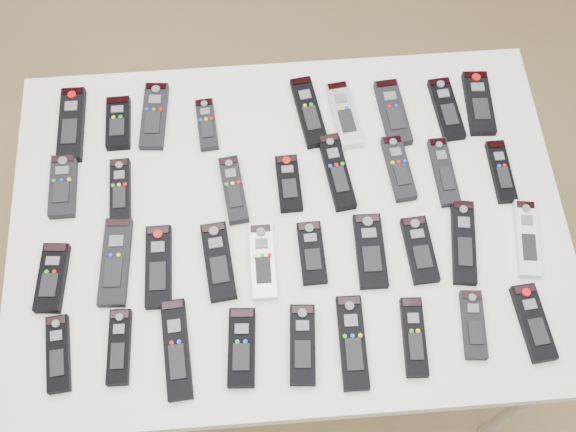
{
  "coord_description": "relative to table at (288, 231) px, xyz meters",
  "views": [
    {
      "loc": [
        -0.01,
        -0.75,
        2.24
      ],
      "look_at": [
        0.05,
        -0.05,
        0.8
      ],
      "focal_mm": 45.0,
      "sensor_mm": 36.0,
      "label": 1
    }
  ],
  "objects": [
    {
      "name": "remote_6",
      "position": [
        0.27,
        0.26,
        0.07
      ],
      "size": [
        0.07,
        0.18,
        0.02
      ],
      "primitive_type": "cube",
      "rotation": [
        0.0,
        0.0,
        0.08
      ],
      "color": "black",
      "rests_on": "table"
    },
    {
      "name": "remote_1",
      "position": [
        -0.39,
        0.28,
        0.07
      ],
      "size": [
        0.06,
        0.14,
        0.02
      ],
      "primitive_type": "cube",
      "rotation": [
        0.0,
        0.0,
        0.01
      ],
      "color": "black",
      "rests_on": "table"
    },
    {
      "name": "remote_19",
      "position": [
        -0.29,
        -0.1,
        0.07
      ],
      "size": [
        0.06,
        0.19,
        0.02
      ],
      "primitive_type": "cube",
      "rotation": [
        0.0,
        0.0,
        -0.0
      ],
      "color": "black",
      "rests_on": "table"
    },
    {
      "name": "remote_11",
      "position": [
        -0.12,
        0.08,
        0.07
      ],
      "size": [
        0.06,
        0.17,
        0.02
      ],
      "primitive_type": "cube",
      "rotation": [
        0.0,
        0.0,
        0.11
      ],
      "color": "black",
      "rests_on": "table"
    },
    {
      "name": "ground",
      "position": [
        -0.05,
        0.05,
        -0.72
      ],
      "size": [
        4.0,
        4.0,
        0.0
      ],
      "primitive_type": "plane",
      "color": "olive",
      "rests_on": "ground"
    },
    {
      "name": "remote_17",
      "position": [
        -0.52,
        -0.11,
        0.07
      ],
      "size": [
        0.07,
        0.16,
        0.02
      ],
      "primitive_type": "cube",
      "rotation": [
        0.0,
        0.0,
        -0.09
      ],
      "color": "black",
      "rests_on": "table"
    },
    {
      "name": "remote_32",
      "position": [
        0.11,
        -0.3,
        0.07
      ],
      "size": [
        0.06,
        0.2,
        0.02
      ],
      "primitive_type": "cube",
      "rotation": [
        0.0,
        0.0,
        -0.02
      ],
      "color": "black",
      "rests_on": "table"
    },
    {
      "name": "remote_20",
      "position": [
        -0.16,
        -0.09,
        0.07
      ],
      "size": [
        0.08,
        0.18,
        0.02
      ],
      "primitive_type": "cube",
      "rotation": [
        0.0,
        0.0,
        0.1
      ],
      "color": "black",
      "rests_on": "table"
    },
    {
      "name": "remote_14",
      "position": [
        0.27,
        0.11,
        0.07
      ],
      "size": [
        0.06,
        0.17,
        0.02
      ],
      "primitive_type": "cube",
      "rotation": [
        0.0,
        0.0,
        0.09
      ],
      "color": "black",
      "rests_on": "table"
    },
    {
      "name": "remote_18",
      "position": [
        -0.38,
        -0.08,
        0.07
      ],
      "size": [
        0.07,
        0.21,
        0.02
      ],
      "primitive_type": "cube",
      "rotation": [
        0.0,
        0.0,
        -0.06
      ],
      "color": "black",
      "rests_on": "table"
    },
    {
      "name": "remote_4",
      "position": [
        0.07,
        0.28,
        0.07
      ],
      "size": [
        0.08,
        0.2,
        0.02
      ],
      "primitive_type": "cube",
      "rotation": [
        0.0,
        0.0,
        0.14
      ],
      "color": "black",
      "rests_on": "table"
    },
    {
      "name": "remote_15",
      "position": [
        0.37,
        0.09,
        0.07
      ],
      "size": [
        0.05,
        0.17,
        0.02
      ],
      "primitive_type": "cube",
      "rotation": [
        0.0,
        0.0,
        0.03
      ],
      "color": "black",
      "rests_on": "table"
    },
    {
      "name": "remote_35",
      "position": [
        0.49,
        -0.28,
        0.07
      ],
      "size": [
        0.07,
        0.17,
        0.02
      ],
      "primitive_type": "cube",
      "rotation": [
        0.0,
        0.0,
        0.09
      ],
      "color": "black",
      "rests_on": "table"
    },
    {
      "name": "remote_13",
      "position": [
        0.12,
        0.11,
        0.07
      ],
      "size": [
        0.07,
        0.2,
        0.02
      ],
      "primitive_type": "cube",
      "rotation": [
        0.0,
        0.0,
        0.12
      ],
      "color": "black",
      "rests_on": "table"
    },
    {
      "name": "remote_26",
      "position": [
        0.52,
        -0.09,
        0.07
      ],
      "size": [
        0.07,
        0.19,
        0.02
      ],
      "primitive_type": "cube",
      "rotation": [
        0.0,
        0.0,
        -0.14
      ],
      "color": "silver",
      "rests_on": "table"
    },
    {
      "name": "remote_8",
      "position": [
        0.49,
        0.27,
        0.07
      ],
      "size": [
        0.07,
        0.18,
        0.02
      ],
      "primitive_type": "cube",
      "rotation": [
        0.0,
        0.0,
        -0.05
      ],
      "color": "black",
      "rests_on": "table"
    },
    {
      "name": "remote_24",
      "position": [
        0.28,
        -0.1,
        0.07
      ],
      "size": [
        0.07,
        0.16,
        0.02
      ],
      "primitive_type": "cube",
      "rotation": [
        0.0,
        0.0,
        0.06
      ],
      "color": "black",
      "rests_on": "table"
    },
    {
      "name": "remote_10",
      "position": [
        -0.38,
        0.1,
        0.07
      ],
      "size": [
        0.05,
        0.16,
        0.02
      ],
      "primitive_type": "cube",
      "rotation": [
        0.0,
        0.0,
        0.03
      ],
      "color": "black",
      "rests_on": "table"
    },
    {
      "name": "remote_29",
      "position": [
        -0.25,
        -0.28,
        0.07
      ],
      "size": [
        0.07,
        0.21,
        0.02
      ],
      "primitive_type": "cube",
      "rotation": [
        0.0,
        0.0,
        0.07
      ],
      "color": "black",
      "rests_on": "table"
    },
    {
      "name": "remote_25",
      "position": [
        0.38,
        -0.09,
        0.07
      ],
      "size": [
        0.08,
        0.2,
        0.02
      ],
      "primitive_type": "cube",
      "rotation": [
        0.0,
        0.0,
        -0.15
      ],
      "color": "black",
      "rests_on": "table"
    },
    {
      "name": "remote_2",
      "position": [
        -0.3,
        0.3,
        0.07
      ],
      "size": [
        0.07,
        0.19,
        0.02
      ],
      "primitive_type": "cube",
      "rotation": [
        0.0,
        0.0,
        -0.08
      ],
      "color": "black",
      "rests_on": "table"
    },
    {
      "name": "remote_34",
      "position": [
        0.37,
        -0.28,
        0.07
      ],
      "size": [
        0.06,
        0.15,
        0.02
      ],
      "primitive_type": "cube",
      "rotation": [
        0.0,
        0.0,
        -0.09
      ],
      "color": "black",
      "rests_on": "table"
    },
    {
      "name": "remote_9",
      "position": [
        -0.51,
        0.12,
        0.07
      ],
      "size": [
        0.06,
        0.16,
        0.02
      ],
      "primitive_type": "cube",
      "rotation": [
        0.0,
        0.0,
        0.01
      ],
      "color": "black",
      "rests_on": "table"
    },
    {
      "name": "remote_33",
      "position": [
        0.24,
        -0.29,
        0.07
      ],
      "size": [
        0.05,
        0.17,
        0.02
      ],
      "primitive_type": "cube",
      "rotation": [
        0.0,
        0.0,
        -0.06
      ],
      "color": "black",
      "rests_on": "table"
    },
    {
      "name": "remote_22",
      "position": [
        0.05,
        -0.09,
        0.07
      ],
      "size": [
        0.06,
        0.15,
        0.02
      ],
      "primitive_type": "cube",
      "rotation": [
        0.0,
        0.0,
        0.02
      ],
      "color": "black",
      "rests_on": "table"
    },
    {
      "name": "remote_27",
      "position": [
        -0.49,
        -0.27,
        0.07
      ],
      "size": [
        0.06,
        0.16,
        0.02
      ],
      "primitive_type": "cube",
      "rotation": [
        0.0,
        0.0,
        0.09
      ],
      "color": "black",
      "rests_on": "table"
    },
    {
      "name": "remote_5",
      "position": [
        0.16,
        0.26,
        0.07
      ],
      "size": [
        0.07,
        0.19,
        0.02
      ],
      "primitive_type": "cube",
      "rotation": [
        0.0,
        0.0,
        0.12
      ],
      "color": "#B7B7BC",
      "rests_on": "table"
    },
    {
      "name": "remote_0",
      "position": [
        -0.5,
        0.29,
        0.07
      ],
      "size": [
        0.06,
        0.2,
        0.02
      ],
      "primitive_type": "cube",
      "rotation": [
        0.0,
        0.0,
        -0.0
      ],
      "color": "black",
      "rests_on": "table"
    },
    {
      "name": "remote_21",
      "position": [
        -0.06,
        -0.1,
        0.07
      ],
      "size": [
        0.05,
        0.17,
        0.02
      ],
      "primitive_type": "cube",
      "rotation": [
        0.0,
        0.0,
        0.0
      ],
      "color": "#B7B7BC",
      "rests_on": "table"
    },
    {
      "name": "remote_16",
      "position": [
        0.5,
        0.08,
        0.07
      ],
      "size": [
        0.04,
        0.16,
        0.02
      ],
      "primitive_type": "cube",
      "rotation": [
        0.0,
        0.0,
        0.0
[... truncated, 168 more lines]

